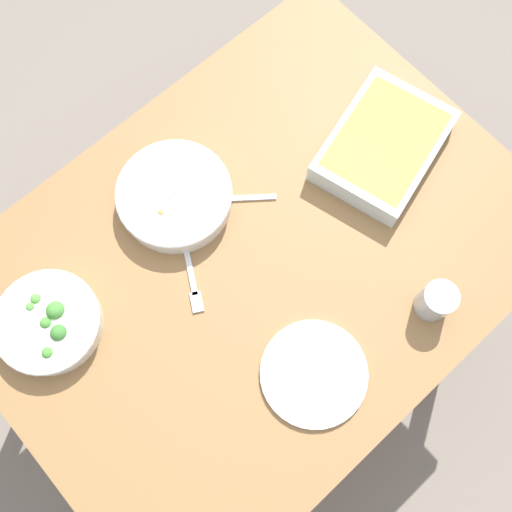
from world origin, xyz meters
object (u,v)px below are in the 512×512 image
object	(u,v)px
spoon_by_stew	(225,199)
stew_bowl	(175,196)
fork_on_table	(192,279)
drink_cup	(435,301)
side_plate	(314,374)
broccoli_bowl	(49,323)
baking_dish	(384,145)

from	to	relation	value
spoon_by_stew	stew_bowl	bearing A→B (deg)	140.87
spoon_by_stew	fork_on_table	xyz separation A→B (m)	(-0.17, -0.09, -0.00)
stew_bowl	drink_cup	world-z (taller)	drink_cup
side_plate	fork_on_table	xyz separation A→B (m)	(-0.06, 0.32, -0.00)
side_plate	broccoli_bowl	bearing A→B (deg)	127.63
broccoli_bowl	baking_dish	xyz separation A→B (m)	(0.80, -0.18, 0.00)
drink_cup	spoon_by_stew	world-z (taller)	drink_cup
baking_dish	drink_cup	bearing A→B (deg)	-118.90
broccoli_bowl	drink_cup	world-z (taller)	drink_cup
drink_cup	side_plate	size ratio (longest dim) A/B	0.39
broccoli_bowl	stew_bowl	bearing A→B (deg)	6.56
baking_dish	side_plate	bearing A→B (deg)	-150.43
side_plate	baking_dish	bearing A→B (deg)	29.57
drink_cup	fork_on_table	distance (m)	0.51
side_plate	fork_on_table	world-z (taller)	side_plate
drink_cup	fork_on_table	size ratio (longest dim) A/B	0.52
drink_cup	side_plate	world-z (taller)	drink_cup
baking_dish	fork_on_table	world-z (taller)	baking_dish
fork_on_table	spoon_by_stew	bearing A→B (deg)	27.54
stew_bowl	spoon_by_stew	size ratio (longest dim) A/B	1.72
baking_dish	spoon_by_stew	xyz separation A→B (m)	(-0.34, 0.15, -0.03)
baking_dish	drink_cup	distance (m)	0.37
drink_cup	broccoli_bowl	bearing A→B (deg)	141.20
stew_bowl	baking_dish	xyz separation A→B (m)	(0.43, -0.22, 0.00)
broccoli_bowl	fork_on_table	distance (m)	0.31
broccoli_bowl	drink_cup	xyz separation A→B (m)	(0.62, -0.50, 0.01)
baking_dish	side_plate	distance (m)	0.53
spoon_by_stew	baking_dish	bearing A→B (deg)	-23.56
side_plate	spoon_by_stew	distance (m)	0.43
drink_cup	fork_on_table	world-z (taller)	drink_cup
broccoli_bowl	fork_on_table	size ratio (longest dim) A/B	1.34
baking_dish	broccoli_bowl	bearing A→B (deg)	167.57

